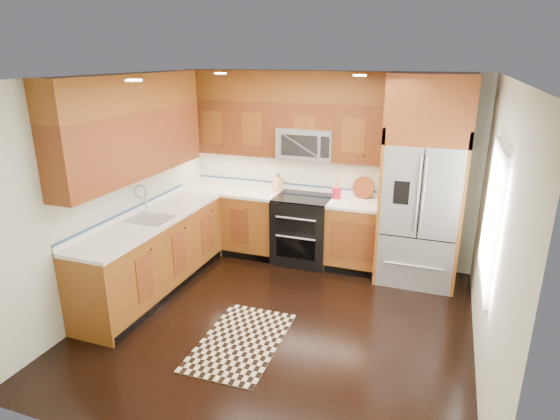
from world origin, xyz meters
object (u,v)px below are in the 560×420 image
(utensil_crock, at_px, (337,190))
(refrigerator, at_px, (423,182))
(range, at_px, (303,229))
(rug, at_px, (241,341))
(knife_block, at_px, (278,184))

(utensil_crock, bearing_deg, refrigerator, -7.13)
(range, relative_size, utensil_crock, 2.89)
(rug, distance_m, knife_block, 2.59)
(range, relative_size, rug, 0.72)
(knife_block, relative_size, utensil_crock, 0.76)
(range, bearing_deg, refrigerator, -1.40)
(range, bearing_deg, rug, -89.92)
(refrigerator, relative_size, rug, 1.99)
(knife_block, bearing_deg, range, -25.18)
(range, distance_m, refrigerator, 1.76)
(refrigerator, bearing_deg, utensil_crock, 172.87)
(refrigerator, xyz_separation_m, rug, (-1.55, -2.09, -1.30))
(rug, bearing_deg, knife_block, 99.56)
(range, relative_size, knife_block, 3.81)
(range, distance_m, rug, 2.18)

